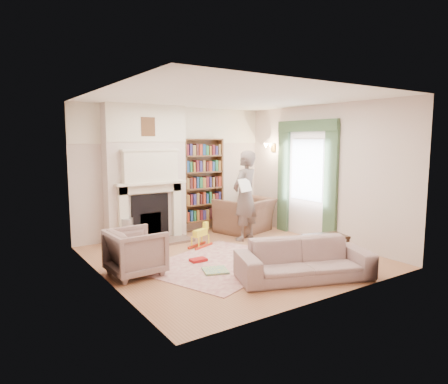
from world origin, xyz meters
TOP-DOWN VIEW (x-y plane):
  - floor at (0.00, 0.00)m, footprint 4.50×4.50m
  - ceiling at (0.00, 0.00)m, footprint 4.50×4.50m
  - wall_back at (0.00, 2.25)m, footprint 4.50×0.00m
  - wall_front at (0.00, -2.25)m, footprint 4.50×0.00m
  - wall_left at (-2.25, 0.00)m, footprint 0.00×4.50m
  - wall_right at (2.25, 0.00)m, footprint 0.00×4.50m
  - fireplace at (-0.75, 2.05)m, footprint 1.70×0.58m
  - bookcase at (0.65, 2.12)m, footprint 1.00×0.24m
  - window at (2.23, 0.40)m, footprint 0.02×0.90m
  - curtain_left at (2.20, -0.30)m, footprint 0.07×0.32m
  - curtain_right at (2.20, 1.10)m, footprint 0.07×0.32m
  - pelmet at (2.19, 0.40)m, footprint 0.09×1.70m
  - wall_sconce at (2.03, 1.50)m, footprint 0.20×0.24m
  - rug at (-0.38, -0.22)m, footprint 2.91×2.59m
  - armchair_reading at (1.40, 1.49)m, footprint 1.42×1.32m
  - armchair_left at (-1.78, 0.04)m, footprint 0.84×0.82m
  - sofa at (0.27, -1.52)m, footprint 2.16×1.44m
  - man_reading at (0.95, 0.89)m, footprint 0.80×0.66m
  - newspaper at (0.80, 0.69)m, footprint 0.40×0.24m
  - coffee_table at (1.23, -1.08)m, footprint 0.78×0.59m
  - paraffin_heater at (-1.28, 1.80)m, footprint 0.24×0.24m
  - rocking_horse at (-0.14, 0.87)m, footprint 0.58×0.41m
  - board_game at (-0.69, -0.54)m, footprint 0.48×0.48m
  - game_box_lid at (-0.65, 0.07)m, footprint 0.28×0.19m
  - comic_annuals at (0.18, -0.41)m, footprint 0.67×0.33m

SIDE VIEW (x-z plane):
  - floor at x=0.00m, z-range 0.00..0.00m
  - rug at x=-0.38m, z-range 0.00..0.01m
  - comic_annuals at x=0.18m, z-range 0.01..0.03m
  - board_game at x=-0.69m, z-range 0.01..0.04m
  - game_box_lid at x=-0.65m, z-range 0.01..0.06m
  - coffee_table at x=1.23m, z-range 0.00..0.45m
  - rocking_horse at x=-0.14m, z-range 0.00..0.47m
  - paraffin_heater at x=-1.28m, z-range 0.00..0.55m
  - sofa at x=0.27m, z-range 0.00..0.59m
  - armchair_left at x=-1.78m, z-range 0.00..0.73m
  - armchair_reading at x=1.40m, z-range 0.00..0.77m
  - man_reading at x=0.95m, z-range 0.00..1.87m
  - bookcase at x=0.65m, z-range 0.25..2.10m
  - newspaper at x=0.80m, z-range 1.05..1.31m
  - curtain_left at x=2.20m, z-range 0.00..2.40m
  - curtain_right at x=2.20m, z-range 0.00..2.40m
  - fireplace at x=-0.75m, z-range -0.01..2.79m
  - wall_back at x=0.00m, z-range -0.85..3.65m
  - wall_front at x=0.00m, z-range -0.85..3.65m
  - wall_left at x=-2.25m, z-range -0.85..3.65m
  - wall_right at x=2.25m, z-range -0.85..3.65m
  - window at x=2.23m, z-range 0.80..2.10m
  - wall_sconce at x=2.03m, z-range 1.78..2.02m
  - pelmet at x=2.19m, z-range 2.26..2.50m
  - ceiling at x=0.00m, z-range 2.80..2.80m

